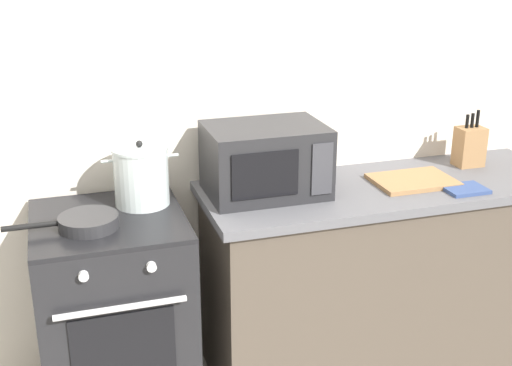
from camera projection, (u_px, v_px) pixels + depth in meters
The scene contains 10 objects.
back_wall at pixel (239, 104), 3.06m from camera, with size 4.40×0.10×2.50m, color silver.
lower_cabinet_right at pixel (382, 279), 3.19m from camera, with size 1.64×0.56×0.88m, color #4C4238.
countertop_right at pixel (389, 188), 3.03m from camera, with size 1.70×0.60×0.04m, color #59595E.
stove at pixel (116, 319), 2.81m from camera, with size 0.60×0.64×0.92m.
stock_pot at pixel (141, 176), 2.76m from camera, with size 0.31×0.23×0.27m.
frying_pan at pixel (87, 222), 2.56m from camera, with size 0.43×0.23×0.05m.
microwave at pixel (265, 160), 2.86m from camera, with size 0.50×0.37×0.30m.
cutting_board at pixel (413, 181), 3.03m from camera, with size 0.36×0.26×0.02m, color #997047.
knife_block at pixel (469, 146), 3.23m from camera, with size 0.13×0.10×0.27m.
oven_mitt at pixel (465, 189), 2.94m from camera, with size 0.18×0.14×0.02m, color #33477A.
Camera 1 is at (-0.52, -1.91, 1.97)m, focal length 47.22 mm.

